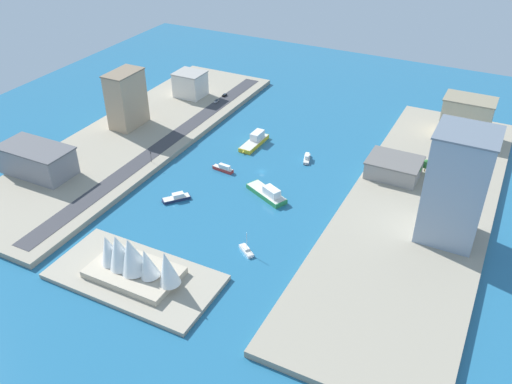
% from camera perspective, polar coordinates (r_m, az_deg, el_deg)
% --- Properties ---
extents(ground_plane, '(440.00, 440.00, 0.00)m').
position_cam_1_polar(ground_plane, '(305.34, 0.60, 2.17)').
color(ground_plane, '#23668E').
extents(quay_west, '(70.00, 240.00, 3.08)m').
position_cam_1_polar(quay_west, '(283.15, 16.66, -1.76)').
color(quay_west, '#9E937F').
rests_on(quay_west, ground_plane).
extents(quay_east, '(70.00, 240.00, 3.08)m').
position_cam_1_polar(quay_east, '(347.27, -12.49, 5.69)').
color(quay_east, '#9E937F').
rests_on(quay_east, ground_plane).
extents(peninsula_point, '(73.12, 36.43, 2.00)m').
position_cam_1_polar(peninsula_point, '(238.54, -12.62, -8.69)').
color(peninsula_point, '#A89E89').
rests_on(peninsula_point, ground_plane).
extents(road_strip, '(10.51, 228.00, 0.15)m').
position_cam_1_polar(road_strip, '(333.66, -9.41, 5.18)').
color(road_strip, '#38383D').
rests_on(road_strip, quay_east).
extents(sailboat_small_white, '(9.96, 8.06, 11.14)m').
position_cam_1_polar(sailboat_small_white, '(246.37, -1.02, -6.15)').
color(sailboat_small_white, white).
rests_on(sailboat_small_white, ground_plane).
extents(yacht_sleek_gray, '(6.56, 12.54, 3.66)m').
position_cam_1_polar(yacht_sleek_gray, '(317.04, 5.37, 3.55)').
color(yacht_sleek_gray, '#999EA3').
rests_on(yacht_sleek_gray, ground_plane).
extents(ferry_green_doubledeck, '(26.59, 17.94, 6.84)m').
position_cam_1_polar(ferry_green_doubledeck, '(282.47, 1.22, -0.10)').
color(ferry_green_doubledeck, '#2D8C4C').
rests_on(ferry_green_doubledeck, ground_plane).
extents(ferry_yellow_fast, '(8.59, 26.81, 6.99)m').
position_cam_1_polar(ferry_yellow_fast, '(332.73, -0.11, 5.42)').
color(ferry_yellow_fast, yellow).
rests_on(ferry_yellow_fast, ground_plane).
extents(patrol_launch_navy, '(12.61, 13.83, 3.74)m').
position_cam_1_polar(patrol_launch_navy, '(283.40, -8.36, -0.59)').
color(patrol_launch_navy, '#1E284C').
rests_on(patrol_launch_navy, ground_plane).
extents(tugboat_red, '(14.19, 4.34, 4.17)m').
position_cam_1_polar(tugboat_red, '(305.77, -3.49, 2.51)').
color(tugboat_red, red).
rests_on(tugboat_red, ground_plane).
extents(carpark_squat_concrete, '(28.39, 22.50, 9.82)m').
position_cam_1_polar(carpark_squat_concrete, '(302.83, 14.30, 2.53)').
color(carpark_squat_concrete, gray).
rests_on(carpark_squat_concrete, quay_west).
extents(office_block_beige, '(29.74, 19.03, 25.28)m').
position_cam_1_polar(office_block_beige, '(354.34, 21.29, 7.29)').
color(office_block_beige, '#C6B793').
rests_on(office_block_beige, quay_west).
extents(hotel_broad_white, '(20.13, 18.29, 17.30)m').
position_cam_1_polar(hotel_broad_white, '(393.68, -6.93, 11.21)').
color(hotel_broad_white, silver).
rests_on(hotel_broad_white, quay_east).
extents(warehouse_low_gray, '(40.72, 21.33, 15.84)m').
position_cam_1_polar(warehouse_low_gray, '(317.46, -22.03, 3.15)').
color(warehouse_low_gray, gray).
rests_on(warehouse_low_gray, quay_east).
extents(apartment_midrise_tan, '(15.00, 25.00, 35.52)m').
position_cam_1_polar(apartment_midrise_tan, '(352.81, -13.47, 9.49)').
color(apartment_midrise_tan, tan).
rests_on(apartment_midrise_tan, quay_east).
extents(tower_tall_glass, '(26.22, 25.46, 53.24)m').
position_cam_1_polar(tower_tall_glass, '(252.40, 20.36, 0.57)').
color(tower_tall_glass, '#8C9EB2').
rests_on(tower_tall_glass, quay_west).
extents(suv_black, '(2.07, 4.39, 1.48)m').
position_cam_1_polar(suv_black, '(393.46, -3.33, 10.16)').
color(suv_black, black).
rests_on(suv_black, road_strip).
extents(sedan_silver, '(1.92, 4.77, 1.68)m').
position_cam_1_polar(sedan_silver, '(383.68, -4.19, 9.52)').
color(sedan_silver, black).
rests_on(sedan_silver, road_strip).
extents(traffic_light_waterfront, '(0.36, 0.36, 6.50)m').
position_cam_1_polar(traffic_light_waterfront, '(311.77, -11.01, 3.79)').
color(traffic_light_waterfront, black).
rests_on(traffic_light_waterfront, quay_east).
extents(opera_landmark, '(42.53, 22.85, 19.47)m').
position_cam_1_polar(opera_landmark, '(232.69, -12.88, -7.02)').
color(opera_landmark, '#BCAD93').
rests_on(opera_landmark, peninsula_point).
extents(park_tree_cluster, '(9.62, 15.39, 9.40)m').
position_cam_1_polar(park_tree_cluster, '(305.55, 16.75, 2.55)').
color(park_tree_cluster, brown).
rests_on(park_tree_cluster, quay_west).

